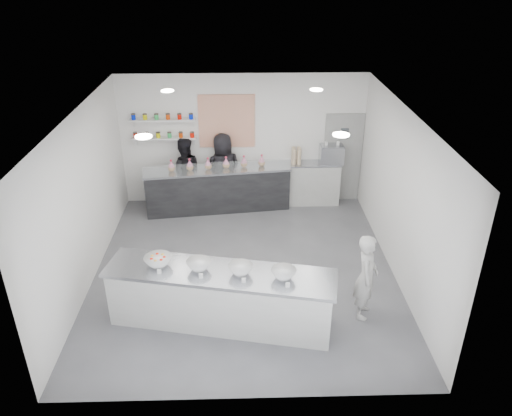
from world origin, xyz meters
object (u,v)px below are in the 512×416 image
(prep_counter, at_px, (221,297))
(staff_right, at_px, (224,170))
(woman_prep, at_px, (366,277))
(espresso_machine, at_px, (331,154))
(staff_left, at_px, (185,173))
(back_bar, at_px, (218,189))
(espresso_ledge, at_px, (310,183))

(prep_counter, xyz_separation_m, staff_right, (-0.07, 4.20, 0.38))
(prep_counter, bearing_deg, woman_prep, 15.20)
(prep_counter, xyz_separation_m, espresso_machine, (2.38, 4.22, 0.73))
(espresso_machine, xyz_separation_m, staff_left, (-3.34, -0.02, -0.39))
(staff_left, bearing_deg, back_bar, 154.48)
(staff_left, bearing_deg, staff_right, 172.65)
(prep_counter, distance_m, woman_prep, 2.32)
(woman_prep, bearing_deg, back_bar, 49.01)
(prep_counter, distance_m, staff_left, 4.32)
(prep_counter, height_order, staff_left, staff_left)
(woman_prep, distance_m, staff_left, 5.20)
(staff_right, bearing_deg, staff_left, -17.15)
(back_bar, xyz_separation_m, staff_left, (-0.76, 0.25, 0.32))
(prep_counter, relative_size, espresso_ledge, 2.61)
(back_bar, bearing_deg, espresso_machine, -1.21)
(staff_left, relative_size, staff_right, 0.95)
(back_bar, relative_size, espresso_ledge, 2.39)
(espresso_machine, height_order, woman_prep, woman_prep)
(prep_counter, bearing_deg, staff_right, 102.57)
(woman_prep, relative_size, staff_left, 0.89)
(back_bar, xyz_separation_m, espresso_machine, (2.58, 0.27, 0.71))
(espresso_ledge, bearing_deg, staff_right, -179.32)
(espresso_ledge, relative_size, espresso_machine, 2.56)
(back_bar, height_order, woman_prep, woman_prep)
(espresso_ledge, relative_size, staff_left, 0.83)
(back_bar, distance_m, woman_prep, 4.56)
(prep_counter, xyz_separation_m, back_bar, (-0.20, 3.95, 0.02))
(back_bar, relative_size, espresso_machine, 6.10)
(woman_prep, distance_m, staff_right, 4.70)
(prep_counter, distance_m, back_bar, 3.96)
(staff_right, bearing_deg, espresso_machine, 163.41)
(espresso_ledge, xyz_separation_m, woman_prep, (0.37, -4.08, 0.23))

